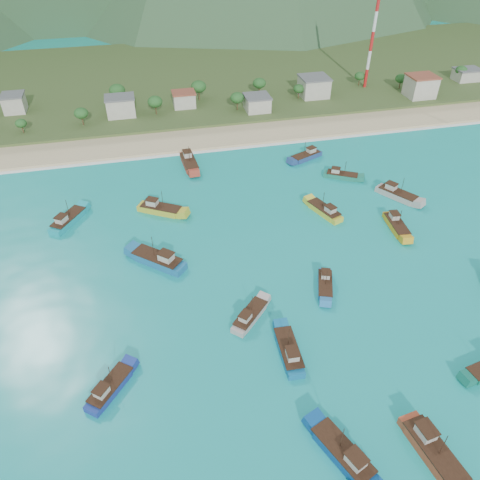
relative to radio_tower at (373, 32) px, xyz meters
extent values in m
plane|color=#0D988A|center=(-66.77, -108.00, -22.78)|extent=(600.00, 600.00, 0.00)
cube|color=beige|center=(-66.77, -29.00, -22.78)|extent=(400.00, 18.00, 1.20)
cube|color=#385123|center=(-66.77, 32.00, -22.78)|extent=(400.00, 110.00, 2.40)
cube|color=white|center=(-66.77, -38.50, -22.78)|extent=(400.00, 2.50, 0.08)
cube|color=beige|center=(-134.35, 5.06, -18.25)|extent=(7.23, 7.89, 5.85)
cube|color=beige|center=(-97.10, -7.35, -17.99)|extent=(9.73, 7.56, 6.37)
cube|color=beige|center=(-74.25, -4.27, -18.63)|extent=(7.87, 6.57, 5.09)
cube|color=beige|center=(-48.86, -13.59, -18.72)|extent=(8.46, 8.53, 4.90)
cube|color=beige|center=(-23.92, -4.69, -17.72)|extent=(10.25, 9.88, 6.90)
cube|color=beige|center=(15.79, -14.63, -17.36)|extent=(10.02, 8.91, 7.62)
cube|color=beige|center=(44.79, -2.16, -19.03)|extent=(10.03, 7.18, 4.30)
cylinder|color=red|center=(0.00, 0.00, -17.65)|extent=(1.20, 1.20, 7.06)
cylinder|color=white|center=(0.00, 0.00, -10.59)|extent=(1.20, 1.20, 7.06)
cylinder|color=red|center=(0.00, 0.00, -3.53)|extent=(1.20, 1.20, 7.06)
cylinder|color=white|center=(0.00, 0.00, 3.53)|extent=(1.20, 1.20, 7.06)
cylinder|color=red|center=(0.00, 0.00, 10.59)|extent=(1.20, 1.20, 7.06)
cube|color=#AAA09A|center=(-26.34, -77.54, -22.13)|extent=(9.01, 11.55, 2.09)
cube|color=beige|center=(-27.60, -75.54, -20.23)|extent=(3.18, 3.34, 1.70)
cylinder|color=#382114|center=(-25.99, -78.09, -18.73)|extent=(0.12, 0.12, 4.71)
cube|color=#196296|center=(-92.09, -90.35, -22.00)|extent=(12.15, 11.47, 2.35)
cube|color=beige|center=(-90.12, -92.11, -19.87)|extent=(3.76, 3.72, 1.91)
cylinder|color=#382114|center=(-92.63, -89.86, -18.19)|extent=(0.12, 0.12, 5.28)
cube|color=navy|center=(-102.65, -121.65, -22.27)|extent=(8.52, 9.58, 1.81)
cube|color=beige|center=(-103.93, -123.23, -20.63)|extent=(2.84, 2.90, 1.47)
cylinder|color=#382114|center=(-102.30, -121.21, -19.33)|extent=(0.12, 0.12, 4.07)
cube|color=gold|center=(-89.25, -70.14, -22.11)|extent=(11.76, 9.00, 2.12)
cube|color=beige|center=(-91.29, -68.90, -20.19)|extent=(3.38, 3.20, 1.72)
cylinder|color=#382114|center=(-88.68, -70.49, -18.67)|extent=(0.12, 0.12, 4.77)
cube|color=#1297A5|center=(-112.25, -69.45, -22.14)|extent=(9.06, 11.33, 2.07)
cube|color=beige|center=(-113.53, -71.39, -20.27)|extent=(3.16, 3.30, 1.68)
cylinder|color=#382114|center=(-111.89, -68.91, -18.79)|extent=(0.12, 0.12, 4.65)
cube|color=#B04427|center=(-56.17, -144.31, -22.07)|extent=(5.31, 12.56, 2.21)
cube|color=beige|center=(-56.52, -141.85, -20.07)|extent=(2.60, 3.06, 1.80)
cylinder|color=#382114|center=(-56.07, -144.99, -18.48)|extent=(0.12, 0.12, 4.98)
cube|color=navy|center=(-43.13, -50.73, -22.21)|extent=(11.03, 7.13, 1.94)
cube|color=beige|center=(-41.13, -49.86, -20.45)|extent=(3.00, 2.76, 1.57)
cylinder|color=#382114|center=(-43.69, -50.97, -19.06)|extent=(0.12, 0.12, 4.36)
cube|color=#A53626|center=(-78.62, -47.13, -22.06)|extent=(4.33, 12.44, 2.23)
cube|color=beige|center=(-78.77, -44.63, -20.04)|extent=(2.40, 2.91, 1.81)
cylinder|color=#382114|center=(-78.58, -47.83, -18.44)|extent=(0.12, 0.12, 5.01)
cube|color=#19735C|center=(-36.77, -64.17, -22.29)|extent=(9.93, 7.33, 1.78)
cube|color=beige|center=(-38.51, -63.19, -20.68)|extent=(2.82, 2.65, 1.44)
cylinder|color=#382114|center=(-36.29, -64.45, -19.40)|extent=(0.12, 0.12, 4.00)
cube|color=#A89D97|center=(-75.85, -111.16, -22.28)|extent=(8.95, 9.10, 1.79)
cube|color=beige|center=(-77.25, -112.61, -20.66)|extent=(2.85, 2.86, 1.46)
cylinder|color=#382114|center=(-75.46, -110.76, -19.37)|extent=(0.12, 0.12, 4.03)
cube|color=gold|center=(-33.56, -90.46, -22.21)|extent=(4.16, 10.86, 1.93)
cube|color=beige|center=(-33.35, -88.30, -20.47)|extent=(2.17, 2.59, 1.57)
cylinder|color=#382114|center=(-33.62, -91.06, -19.08)|extent=(0.12, 0.12, 4.34)
cube|color=gold|center=(-48.52, -79.96, -22.20)|extent=(6.74, 11.15, 1.95)
cube|color=beige|center=(-47.75, -82.01, -20.43)|extent=(2.70, 2.97, 1.58)
cylinder|color=#382114|center=(-48.73, -79.39, -19.03)|extent=(0.12, 0.12, 4.39)
cube|color=navy|center=(-69.38, -141.19, -22.11)|extent=(7.54, 12.15, 2.13)
cube|color=beige|center=(-68.49, -143.42, -20.18)|extent=(2.97, 3.26, 1.73)
cylinder|color=#382114|center=(-69.62, -140.58, -18.66)|extent=(0.12, 0.12, 4.79)
cube|color=#2874B7|center=(-58.48, -106.35, -22.32)|extent=(5.90, 9.77, 1.71)
cube|color=beige|center=(-57.81, -104.55, -20.77)|extent=(2.36, 2.60, 1.39)
cylinder|color=#382114|center=(-58.67, -106.85, -19.54)|extent=(0.12, 0.12, 3.84)
cube|color=#0F6394|center=(-71.26, -121.08, -22.19)|extent=(3.76, 11.00, 1.97)
cube|color=beige|center=(-71.37, -123.29, -20.40)|extent=(2.11, 2.56, 1.60)
cylinder|color=#382114|center=(-71.22, -120.46, -18.98)|extent=(0.12, 0.12, 4.44)
camera|label=1|loc=(-92.22, -172.40, 45.30)|focal=35.00mm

